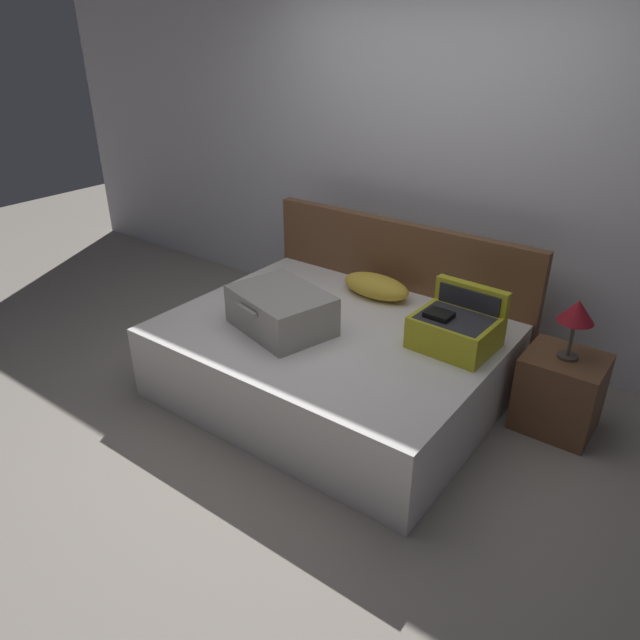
{
  "coord_description": "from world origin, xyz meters",
  "views": [
    {
      "loc": [
        1.87,
        -2.22,
        2.17
      ],
      "look_at": [
        0.0,
        0.28,
        0.58
      ],
      "focal_mm": 32.97,
      "sensor_mm": 36.0,
      "label": 1
    }
  ],
  "objects_px": {
    "bed": "(331,361)",
    "hard_case_medium": "(456,328)",
    "nightstand": "(559,392)",
    "hard_case_large": "(281,310)",
    "table_lamp": "(577,313)",
    "pillow_near_headboard": "(376,286)"
  },
  "relations": [
    {
      "from": "bed",
      "to": "hard_case_medium",
      "type": "height_order",
      "value": "hard_case_medium"
    },
    {
      "from": "nightstand",
      "to": "hard_case_medium",
      "type": "bearing_deg",
      "value": -153.81
    },
    {
      "from": "bed",
      "to": "hard_case_large",
      "type": "xyz_separation_m",
      "value": [
        -0.24,
        -0.19,
        0.37
      ]
    },
    {
      "from": "hard_case_medium",
      "to": "hard_case_large",
      "type": "bearing_deg",
      "value": -153.18
    },
    {
      "from": "nightstand",
      "to": "table_lamp",
      "type": "height_order",
      "value": "table_lamp"
    },
    {
      "from": "hard_case_large",
      "to": "bed",
      "type": "bearing_deg",
      "value": 53.66
    },
    {
      "from": "nightstand",
      "to": "bed",
      "type": "bearing_deg",
      "value": -157.78
    },
    {
      "from": "hard_case_large",
      "to": "hard_case_medium",
      "type": "height_order",
      "value": "hard_case_medium"
    },
    {
      "from": "pillow_near_headboard",
      "to": "hard_case_medium",
      "type": "bearing_deg",
      "value": -23.43
    },
    {
      "from": "bed",
      "to": "table_lamp",
      "type": "bearing_deg",
      "value": 22.22
    },
    {
      "from": "hard_case_large",
      "to": "pillow_near_headboard",
      "type": "distance_m",
      "value": 0.78
    },
    {
      "from": "hard_case_large",
      "to": "hard_case_medium",
      "type": "relative_size",
      "value": 1.5
    },
    {
      "from": "hard_case_medium",
      "to": "pillow_near_headboard",
      "type": "height_order",
      "value": "hard_case_medium"
    },
    {
      "from": "hard_case_medium",
      "to": "pillow_near_headboard",
      "type": "relative_size",
      "value": 0.93
    },
    {
      "from": "hard_case_large",
      "to": "pillow_near_headboard",
      "type": "xyz_separation_m",
      "value": [
        0.21,
        0.75,
        -0.05
      ]
    },
    {
      "from": "nightstand",
      "to": "table_lamp",
      "type": "bearing_deg",
      "value": 0.0
    },
    {
      "from": "bed",
      "to": "table_lamp",
      "type": "relative_size",
      "value": 5.59
    },
    {
      "from": "hard_case_medium",
      "to": "table_lamp",
      "type": "bearing_deg",
      "value": 28.6
    },
    {
      "from": "bed",
      "to": "nightstand",
      "type": "relative_size",
      "value": 4.21
    },
    {
      "from": "bed",
      "to": "table_lamp",
      "type": "distance_m",
      "value": 1.47
    },
    {
      "from": "pillow_near_headboard",
      "to": "table_lamp",
      "type": "xyz_separation_m",
      "value": [
        1.3,
        -0.04,
        0.19
      ]
    },
    {
      "from": "hard_case_large",
      "to": "pillow_near_headboard",
      "type": "height_order",
      "value": "hard_case_large"
    }
  ]
}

